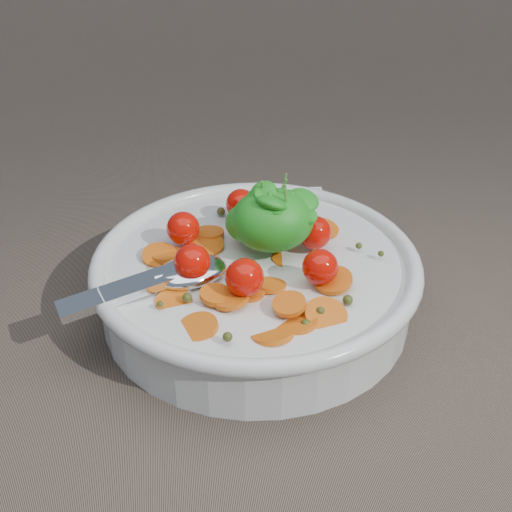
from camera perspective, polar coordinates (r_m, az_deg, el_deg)
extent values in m
plane|color=#6B5B4C|center=(0.57, -2.69, -5.56)|extent=(6.00, 6.00, 0.00)
cylinder|color=silver|center=(0.57, 0.00, -2.60)|extent=(0.27, 0.27, 0.05)
torus|color=silver|center=(0.55, 0.00, -0.41)|extent=(0.29, 0.29, 0.01)
cylinder|color=silver|center=(0.58, 0.00, -4.44)|extent=(0.14, 0.14, 0.01)
cylinder|color=brown|center=(0.57, 0.00, -2.60)|extent=(0.25, 0.25, 0.04)
cylinder|color=orange|center=(0.56, -7.81, 0.08)|extent=(0.03, 0.03, 0.01)
cylinder|color=orange|center=(0.59, 6.06, 2.53)|extent=(0.03, 0.03, 0.01)
cylinder|color=orange|center=(0.49, 6.23, -5.26)|extent=(0.05, 0.05, 0.02)
cylinder|color=orange|center=(0.51, -0.65, -3.07)|extent=(0.03, 0.03, 0.01)
cylinder|color=orange|center=(0.50, -3.60, -3.45)|extent=(0.03, 0.03, 0.01)
cylinder|color=orange|center=(0.56, 3.06, -0.45)|extent=(0.03, 0.03, 0.01)
cylinder|color=orange|center=(0.49, 3.55, -5.90)|extent=(0.04, 0.04, 0.01)
cylinder|color=orange|center=(0.59, -4.23, 2.04)|extent=(0.03, 0.04, 0.01)
cylinder|color=orange|center=(0.49, 2.97, -4.27)|extent=(0.04, 0.04, 0.01)
cylinder|color=orange|center=(0.54, -0.91, -1.86)|extent=(0.04, 0.04, 0.01)
cylinder|color=orange|center=(0.52, 1.19, -2.61)|extent=(0.04, 0.04, 0.01)
cylinder|color=orange|center=(0.48, -5.22, -6.38)|extent=(0.04, 0.04, 0.01)
cylinder|color=orange|center=(0.54, -1.01, -1.71)|extent=(0.03, 0.03, 0.01)
cylinder|color=orange|center=(0.56, -8.60, 0.03)|extent=(0.04, 0.04, 0.01)
cylinder|color=orange|center=(0.50, -2.28, -3.77)|extent=(0.03, 0.03, 0.01)
cylinder|color=orange|center=(0.57, -4.43, 1.07)|extent=(0.04, 0.04, 0.01)
cylinder|color=orange|center=(0.55, -3.71, -1.18)|extent=(0.04, 0.04, 0.01)
cylinder|color=orange|center=(0.51, -7.32, -4.15)|extent=(0.04, 0.04, 0.01)
cylinder|color=orange|center=(0.52, 6.87, -2.14)|extent=(0.04, 0.04, 0.01)
cylinder|color=orange|center=(0.48, 1.43, -6.96)|extent=(0.05, 0.05, 0.02)
sphere|color=#3B4316|center=(0.62, -3.13, 3.97)|extent=(0.01, 0.01, 0.01)
sphere|color=#3B4316|center=(0.57, 9.13, 0.91)|extent=(0.01, 0.01, 0.01)
sphere|color=#3B4316|center=(0.60, -7.20, 2.01)|extent=(0.01, 0.01, 0.01)
sphere|color=#3B4316|center=(0.59, -6.06, 1.49)|extent=(0.01, 0.01, 0.01)
sphere|color=#3B4316|center=(0.48, 4.44, -6.03)|extent=(0.01, 0.01, 0.01)
sphere|color=#3B4316|center=(0.50, 8.16, -3.88)|extent=(0.01, 0.01, 0.01)
sphere|color=#3B4316|center=(0.49, 5.74, -4.88)|extent=(0.01, 0.01, 0.01)
sphere|color=#3B4316|center=(0.46, -2.55, -7.20)|extent=(0.01, 0.01, 0.01)
sphere|color=#3B4316|center=(0.50, -6.13, -3.68)|extent=(0.01, 0.01, 0.01)
sphere|color=#3B4316|center=(0.56, -9.53, -0.52)|extent=(0.01, 0.01, 0.01)
sphere|color=#3B4316|center=(0.60, -4.49, 2.30)|extent=(0.01, 0.01, 0.01)
sphere|color=#3B4316|center=(0.51, 3.93, -3.84)|extent=(0.01, 0.01, 0.01)
sphere|color=#3B4316|center=(0.61, 4.46, 3.46)|extent=(0.01, 0.01, 0.01)
sphere|color=#3B4316|center=(0.56, 11.04, 0.21)|extent=(0.01, 0.01, 0.01)
sphere|color=#3B4316|center=(0.60, 2.88, 2.40)|extent=(0.01, 0.01, 0.01)
sphere|color=#3B4316|center=(0.50, -8.54, -4.24)|extent=(0.01, 0.01, 0.01)
sphere|color=#C40C03|center=(0.56, 5.24, 2.09)|extent=(0.03, 0.03, 0.03)
sphere|color=#C40C03|center=(0.59, 2.52, 3.94)|extent=(0.03, 0.03, 0.03)
sphere|color=#C40C03|center=(0.60, -1.36, 4.66)|extent=(0.03, 0.03, 0.03)
sphere|color=#C40C03|center=(0.57, -6.49, 2.47)|extent=(0.03, 0.03, 0.03)
sphere|color=#C40C03|center=(0.52, -5.69, -0.51)|extent=(0.03, 0.03, 0.03)
sphere|color=#C40C03|center=(0.50, -1.03, -1.93)|extent=(0.03, 0.03, 0.03)
sphere|color=#C40C03|center=(0.51, 5.73, -0.98)|extent=(0.03, 0.03, 0.03)
ellipsoid|color=#238C1F|center=(0.55, 1.47, 3.22)|extent=(0.07, 0.06, 0.05)
ellipsoid|color=#238C1F|center=(0.56, -0.64, 2.98)|extent=(0.04, 0.04, 0.03)
ellipsoid|color=#238C1F|center=(0.53, 1.73, 5.11)|extent=(0.02, 0.02, 0.02)
ellipsoid|color=#238C1F|center=(0.55, 4.20, 5.01)|extent=(0.04, 0.04, 0.02)
ellipsoid|color=#238C1F|center=(0.54, 0.90, 5.26)|extent=(0.03, 0.03, 0.02)
ellipsoid|color=#238C1F|center=(0.56, 1.68, 3.81)|extent=(0.04, 0.04, 0.02)
ellipsoid|color=#238C1F|center=(0.55, 2.88, 5.54)|extent=(0.02, 0.02, 0.02)
ellipsoid|color=#238C1F|center=(0.53, 1.39, 4.70)|extent=(0.04, 0.04, 0.02)
ellipsoid|color=#238C1F|center=(0.54, 0.46, 5.17)|extent=(0.03, 0.03, 0.02)
ellipsoid|color=#238C1F|center=(0.56, 0.26, 5.11)|extent=(0.03, 0.03, 0.02)
ellipsoid|color=#238C1F|center=(0.54, 3.77, 3.42)|extent=(0.02, 0.02, 0.02)
ellipsoid|color=#238C1F|center=(0.54, 0.12, 3.63)|extent=(0.03, 0.03, 0.02)
ellipsoid|color=#238C1F|center=(0.54, 1.05, 3.69)|extent=(0.03, 0.03, 0.02)
ellipsoid|color=#238C1F|center=(0.54, 4.52, 3.55)|extent=(0.03, 0.03, 0.02)
ellipsoid|color=#238C1F|center=(0.53, 1.85, 3.88)|extent=(0.02, 0.02, 0.02)
ellipsoid|color=#238C1F|center=(0.55, -0.25, 4.04)|extent=(0.03, 0.04, 0.01)
ellipsoid|color=#238C1F|center=(0.53, 1.12, 4.06)|extent=(0.02, 0.02, 0.02)
ellipsoid|color=#238C1F|center=(0.54, 0.68, 5.60)|extent=(0.03, 0.03, 0.03)
ellipsoid|color=#238C1F|center=(0.55, 2.65, 5.27)|extent=(0.03, 0.03, 0.02)
ellipsoid|color=#238C1F|center=(0.55, 3.09, 3.83)|extent=(0.03, 0.03, 0.02)
cylinder|color=#4C8C33|center=(0.54, 2.86, 4.47)|extent=(0.01, 0.01, 0.05)
cylinder|color=#4C8C33|center=(0.55, 1.79, 4.96)|extent=(0.02, 0.01, 0.04)
cylinder|color=#4C8C33|center=(0.53, 2.77, 3.81)|extent=(0.01, 0.00, 0.05)
cylinder|color=#4C8C33|center=(0.56, 2.27, 5.18)|extent=(0.01, 0.00, 0.05)
cylinder|color=#4C8C33|center=(0.55, 0.58, 4.77)|extent=(0.00, 0.01, 0.05)
ellipsoid|color=silver|center=(0.53, -5.85, -1.41)|extent=(0.07, 0.06, 0.02)
cube|color=silver|center=(0.52, -10.91, -2.79)|extent=(0.12, 0.06, 0.02)
cylinder|color=silver|center=(0.53, -7.86, -1.85)|extent=(0.03, 0.02, 0.01)
cube|color=white|center=(0.72, 0.31, 3.38)|extent=(0.17, 0.15, 0.01)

